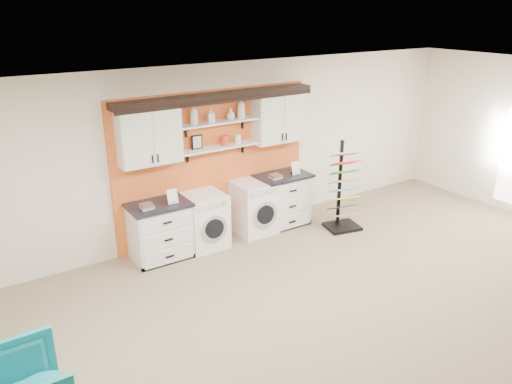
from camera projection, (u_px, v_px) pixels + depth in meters
floor at (395, 364)px, 5.36m from camera, size 10.00×10.00×0.00m
ceiling at (426, 105)px, 4.37m from camera, size 10.00×10.00×0.00m
wall_back at (213, 152)px, 8.00m from camera, size 10.00×0.00×10.00m
accent_panel at (214, 165)px, 8.04m from camera, size 3.40×0.07×2.40m
upper_cabinet_left at (149, 135)px, 7.09m from camera, size 0.90×0.35×0.84m
upper_cabinet_right at (278, 117)px, 8.25m from camera, size 0.90×0.35×0.84m
shelf_lower at (219, 147)px, 7.80m from camera, size 1.32×0.28×0.03m
shelf_upper at (218, 122)px, 7.66m from camera, size 1.32×0.28×0.03m
crown_molding at (217, 96)px, 7.52m from camera, size 3.30×0.41×0.13m
picture_frame at (197, 142)px, 7.61m from camera, size 0.18×0.02×0.22m
canister_red at (224, 141)px, 7.82m from camera, size 0.11×0.11×0.16m
canister_cream at (238, 139)px, 7.95m from camera, size 0.10×0.10×0.14m
base_cabinet_left at (160, 231)px, 7.48m from camera, size 0.90×0.66×0.89m
base_cabinet_right at (282, 200)px, 8.63m from camera, size 0.93×0.66×0.92m
washer at (204, 220)px, 7.86m from camera, size 0.63×0.71×0.87m
dryer at (254, 207)px, 8.33m from camera, size 0.64×0.71×0.90m
sample_rack at (343, 201)px, 8.47m from camera, size 0.64×0.57×1.53m
soap_bottle_a at (194, 115)px, 7.39m from camera, size 0.13×0.13×0.30m
soap_bottle_b at (211, 115)px, 7.55m from camera, size 0.11×0.12×0.21m
soap_bottle_c at (231, 114)px, 7.73m from camera, size 0.18×0.18×0.17m
soap_bottle_d at (241, 108)px, 7.81m from camera, size 0.15×0.15×0.33m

